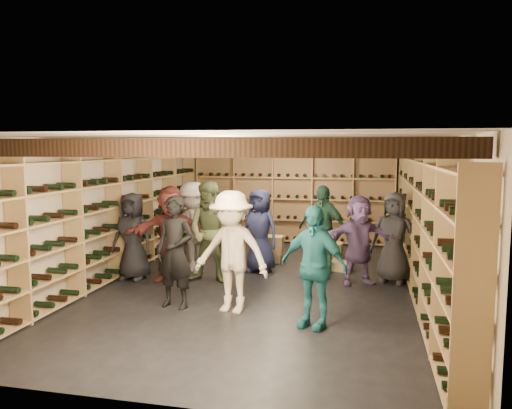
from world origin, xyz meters
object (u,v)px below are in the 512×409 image
object	(u,v)px
person_9	(193,228)
person_10	(322,229)
person_3	(232,252)
crate_stack_left	(270,249)
crate_loose	(338,265)
person_6	(260,231)
person_2	(211,232)
person_1	(175,252)
person_4	(313,266)
crate_stack_right	(330,251)
person_5	(171,233)
person_0	(132,236)
person_11	(359,240)
person_12	(394,237)

from	to	relation	value
person_9	person_10	xyz separation A→B (m)	(2.25, 0.57, -0.03)
person_3	crate_stack_left	bearing A→B (deg)	101.19
crate_loose	person_6	size ratio (longest dim) A/B	0.33
crate_stack_left	person_2	world-z (taller)	person_2
person_1	person_4	xyz separation A→B (m)	(1.99, -0.34, -0.02)
crate_loose	person_1	bearing A→B (deg)	-128.11
crate_stack_right	person_5	size ratio (longest dim) A/B	0.33
person_2	person_3	distance (m)	1.59
crate_loose	person_0	world-z (taller)	person_0
crate_stack_right	person_0	distance (m)	3.99
crate_stack_right	person_6	bearing A→B (deg)	-131.71
person_3	person_5	distance (m)	1.99
crate_stack_left	crate_stack_right	bearing A→B (deg)	22.07
person_4	person_10	bearing A→B (deg)	114.34
crate_stack_right	person_3	bearing A→B (deg)	-106.85
person_9	person_1	bearing A→B (deg)	-62.51
person_9	person_10	distance (m)	2.32
person_2	person_6	world-z (taller)	person_2
person_3	person_11	distance (m)	2.48
crate_stack_left	person_12	world-z (taller)	person_12
person_10	person_3	bearing A→B (deg)	-90.67
person_0	person_10	distance (m)	3.34
person_4	person_10	size ratio (longest dim) A/B	0.97
crate_stack_right	person_5	world-z (taller)	person_5
person_2	person_12	size ratio (longest dim) A/B	1.11
person_11	person_10	bearing A→B (deg)	112.79
crate_loose	person_11	world-z (taller)	person_11
person_1	person_10	world-z (taller)	same
person_9	person_12	world-z (taller)	person_9
person_12	person_11	bearing A→B (deg)	-140.59
crate_stack_left	person_3	world-z (taller)	person_3
crate_loose	person_4	bearing A→B (deg)	-92.57
crate_stack_right	person_3	world-z (taller)	person_3
crate_loose	person_6	xyz separation A→B (m)	(-1.39, -0.45, 0.67)
person_2	crate_stack_right	bearing A→B (deg)	51.37
person_3	person_10	size ratio (longest dim) A/B	1.05
person_11	person_12	size ratio (longest dim) A/B	0.97
crate_stack_right	person_3	size ratio (longest dim) A/B	0.31
crate_stack_right	person_10	distance (m)	1.31
person_6	person_12	world-z (taller)	person_12
person_12	person_0	bearing A→B (deg)	-153.20
crate_stack_left	person_5	world-z (taller)	person_5
crate_stack_right	person_1	distance (m)	4.12
person_1	person_3	distance (m)	0.83
person_1	person_10	bearing A→B (deg)	63.23
crate_loose	person_5	size ratio (longest dim) A/B	0.31
person_5	person_12	bearing A→B (deg)	-10.97
crate_stack_right	person_11	world-z (taller)	person_11
person_2	person_12	distance (m)	3.06
person_1	person_5	bearing A→B (deg)	124.71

